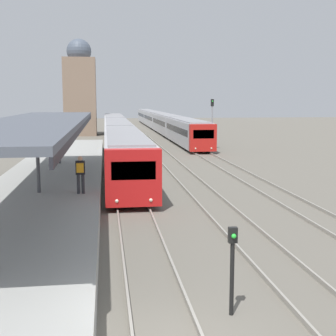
% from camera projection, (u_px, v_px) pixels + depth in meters
% --- Properties ---
extents(platform_canopy, '(4.00, 24.40, 3.23)m').
position_uv_depth(platform_canopy, '(37.00, 122.00, 20.31)').
color(platform_canopy, '#4C515B').
rests_on(platform_canopy, station_platform).
extents(person_on_platform, '(0.40, 0.40, 1.66)m').
position_uv_depth(person_on_platform, '(80.00, 171.00, 20.33)').
color(person_on_platform, '#2D2D33').
rests_on(person_on_platform, station_platform).
extents(train_near, '(2.53, 51.57, 2.94)m').
position_uv_depth(train_near, '(118.00, 134.00, 45.74)').
color(train_near, red).
rests_on(train_near, ground_plane).
extents(train_far, '(2.50, 67.24, 2.89)m').
position_uv_depth(train_far, '(160.00, 121.00, 75.52)').
color(train_far, red).
rests_on(train_far, ground_plane).
extents(signal_post_near, '(0.20, 0.22, 2.10)m').
position_uv_depth(signal_post_near, '(232.00, 262.00, 10.71)').
color(signal_post_near, black).
rests_on(signal_post_near, ground_plane).
extents(signal_mast_far, '(0.28, 0.29, 5.04)m').
position_uv_depth(signal_mast_far, '(212.00, 118.00, 46.55)').
color(signal_mast_far, gray).
rests_on(signal_mast_far, ground_plane).
extents(distant_domed_building, '(4.40, 4.40, 13.33)m').
position_uv_depth(distant_domed_building, '(80.00, 90.00, 65.40)').
color(distant_domed_building, '#89705B').
rests_on(distant_domed_building, ground_plane).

